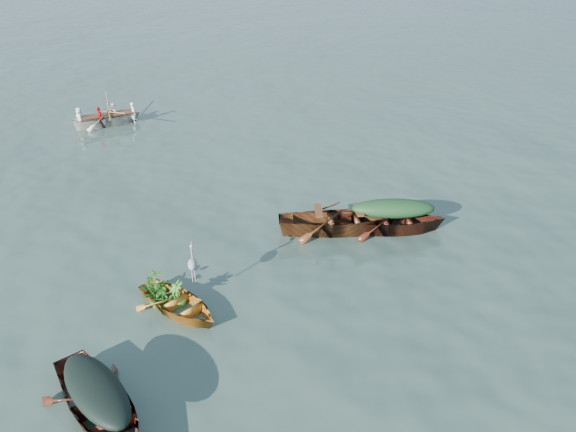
% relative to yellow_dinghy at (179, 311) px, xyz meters
% --- Properties ---
extents(ground, '(140.00, 140.00, 0.00)m').
position_rel_yellow_dinghy_xyz_m(ground, '(2.06, 2.18, 0.00)').
color(ground, '#395045').
rests_on(ground, ground).
extents(yellow_dinghy, '(2.90, 2.96, 0.76)m').
position_rel_yellow_dinghy_xyz_m(yellow_dinghy, '(0.00, 0.00, 0.00)').
color(yellow_dinghy, '#B46F23').
rests_on(yellow_dinghy, ground).
extents(dark_covered_boat, '(3.41, 4.14, 1.01)m').
position_rel_yellow_dinghy_xyz_m(dark_covered_boat, '(-1.18, -2.98, 0.00)').
color(dark_covered_boat, '#461B10').
rests_on(dark_covered_boat, ground).
extents(green_tarp_boat, '(4.35, 1.70, 0.98)m').
position_rel_yellow_dinghy_xyz_m(green_tarp_boat, '(5.81, 3.10, 0.00)').
color(green_tarp_boat, '#431B0F').
rests_on(green_tarp_boat, ground).
extents(open_wooden_boat, '(4.77, 1.76, 1.11)m').
position_rel_yellow_dinghy_xyz_m(open_wooden_boat, '(4.28, 3.24, 0.00)').
color(open_wooden_boat, '#5E3317').
rests_on(open_wooden_boat, ground).
extents(rowed_boat, '(4.17, 2.60, 0.94)m').
position_rel_yellow_dinghy_xyz_m(rowed_boat, '(-3.83, 13.51, 0.00)').
color(rowed_boat, white).
rests_on(rowed_boat, ground).
extents(dark_tarp_cover, '(1.88, 2.28, 0.40)m').
position_rel_yellow_dinghy_xyz_m(dark_tarp_cover, '(-1.18, -2.98, 0.71)').
color(dark_tarp_cover, black).
rests_on(dark_tarp_cover, dark_covered_boat).
extents(green_tarp_cover, '(2.39, 0.93, 0.52)m').
position_rel_yellow_dinghy_xyz_m(green_tarp_cover, '(5.81, 3.10, 0.75)').
color(green_tarp_cover, '#17391A').
rests_on(green_tarp_cover, green_tarp_boat).
extents(thwart_benches, '(2.39, 1.03, 0.04)m').
position_rel_yellow_dinghy_xyz_m(thwart_benches, '(4.28, 3.24, 0.58)').
color(thwart_benches, '#552C13').
rests_on(thwart_benches, open_wooden_boat).
extents(heron, '(0.48, 0.48, 0.92)m').
position_rel_yellow_dinghy_xyz_m(heron, '(0.36, 0.42, 0.84)').
color(heron, '#9B9DA4').
rests_on(heron, yellow_dinghy).
extents(dinghy_weeds, '(1.13, 1.13, 0.60)m').
position_rel_yellow_dinghy_xyz_m(dinghy_weeds, '(-0.36, 0.42, 0.68)').
color(dinghy_weeds, '#32771F').
rests_on(dinghy_weeds, yellow_dinghy).
extents(rowers, '(3.01, 2.04, 0.76)m').
position_rel_yellow_dinghy_xyz_m(rowers, '(-3.83, 13.51, 0.85)').
color(rowers, white).
rests_on(rowers, rowed_boat).
extents(oars, '(1.52, 2.64, 0.06)m').
position_rel_yellow_dinghy_xyz_m(oars, '(-3.83, 13.51, 0.50)').
color(oars, olive).
rests_on(oars, rowed_boat).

